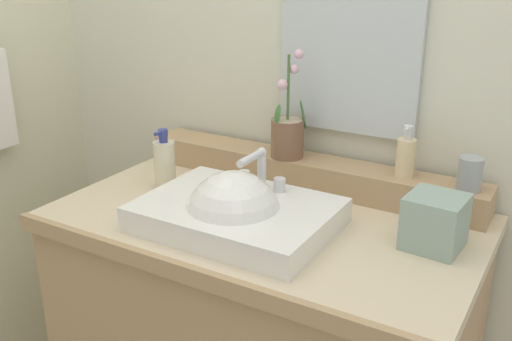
% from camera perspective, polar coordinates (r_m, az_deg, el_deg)
% --- Properties ---
extents(wall_back, '(2.85, 0.20, 2.72)m').
position_cam_1_polar(wall_back, '(1.82, 8.02, 15.33)').
color(wall_back, beige).
rests_on(wall_back, ground).
extents(back_ledge, '(1.06, 0.12, 0.09)m').
position_cam_1_polar(back_ledge, '(1.76, 4.97, -0.13)').
color(back_ledge, tan).
rests_on(back_ledge, vanity_cabinet).
extents(sink_basin, '(0.48, 0.36, 0.27)m').
position_cam_1_polar(sink_basin, '(1.49, -2.05, -4.54)').
color(sink_basin, white).
rests_on(sink_basin, vanity_cabinet).
extents(potted_plant, '(0.11, 0.10, 0.32)m').
position_cam_1_polar(potted_plant, '(1.73, 3.11, 3.74)').
color(potted_plant, brown).
rests_on(potted_plant, back_ledge).
extents(soap_dispenser, '(0.05, 0.05, 0.14)m').
position_cam_1_polar(soap_dispenser, '(1.63, 14.40, 1.35)').
color(soap_dispenser, beige).
rests_on(soap_dispenser, back_ledge).
extents(tumbler_cup, '(0.06, 0.06, 0.09)m').
position_cam_1_polar(tumbler_cup, '(1.59, 20.14, -0.33)').
color(tumbler_cup, '#939B9E').
rests_on(tumbler_cup, back_ledge).
extents(lotion_bottle, '(0.06, 0.07, 0.18)m').
position_cam_1_polar(lotion_bottle, '(1.74, -8.90, 0.64)').
color(lotion_bottle, beige).
rests_on(lotion_bottle, vanity_cabinet).
extents(tissue_box, '(0.14, 0.14, 0.13)m').
position_cam_1_polar(tissue_box, '(1.44, 17.05, -4.81)').
color(tissue_box, '#86A093').
rests_on(tissue_box, vanity_cabinet).
extents(mirror, '(0.42, 0.02, 0.62)m').
position_cam_1_polar(mirror, '(1.69, 9.19, 13.93)').
color(mirror, silver).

